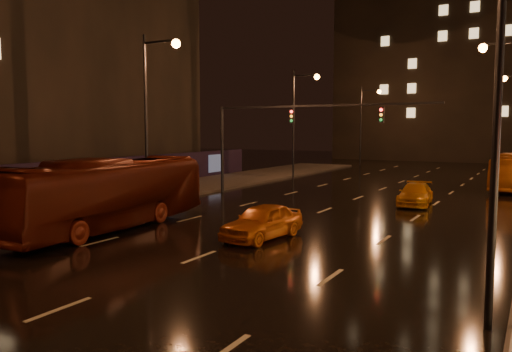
# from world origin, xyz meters

# --- Properties ---
(ground) EXTENTS (140.00, 140.00, 0.00)m
(ground) POSITION_xyz_m (0.00, 20.00, 0.00)
(ground) COLOR black
(ground) RESTS_ON ground
(sidewalk_left) EXTENTS (7.00, 70.00, 0.15)m
(sidewalk_left) POSITION_xyz_m (-13.50, 15.00, 0.07)
(sidewalk_left) COLOR #38332D
(sidewalk_left) RESTS_ON ground
(building_distant) EXTENTS (44.00, 16.00, 36.00)m
(building_distant) POSITION_xyz_m (4.00, 72.00, 18.00)
(building_distant) COLOR black
(building_distant) RESTS_ON ground
(hoarding_left) EXTENTS (0.30, 46.00, 2.50)m
(hoarding_left) POSITION_xyz_m (-17.20, 12.00, 1.25)
(hoarding_left) COLOR black
(hoarding_left) RESTS_ON ground
(traffic_signal) EXTENTS (15.31, 0.32, 6.20)m
(traffic_signal) POSITION_xyz_m (-5.06, 20.00, 4.74)
(traffic_signal) COLOR black
(traffic_signal) RESTS_ON ground
(streetlight_right) EXTENTS (2.64, 0.50, 10.00)m
(streetlight_right) POSITION_xyz_m (8.92, 2.00, 6.43)
(streetlight_right) COLOR black
(streetlight_right) RESTS_ON ground
(bus_red) EXTENTS (3.62, 11.86, 3.26)m
(bus_red) POSITION_xyz_m (-6.67, 6.10, 1.63)
(bus_red) COLOR #52160B
(bus_red) RESTS_ON ground
(taxi_near) EXTENTS (2.20, 4.47, 1.47)m
(taxi_near) POSITION_xyz_m (0.50, 7.78, 0.73)
(taxi_near) COLOR #D16313
(taxi_near) RESTS_ON ground
(taxi_far) EXTENTS (2.27, 4.65, 1.30)m
(taxi_far) POSITION_xyz_m (4.00, 20.68, 0.65)
(taxi_far) COLOR orange
(taxi_far) RESTS_ON ground
(pedestrian_b) EXTENTS (0.91, 1.05, 1.85)m
(pedestrian_b) POSITION_xyz_m (-11.00, 9.22, 1.08)
(pedestrian_b) COLOR black
(pedestrian_b) RESTS_ON sidewalk_left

